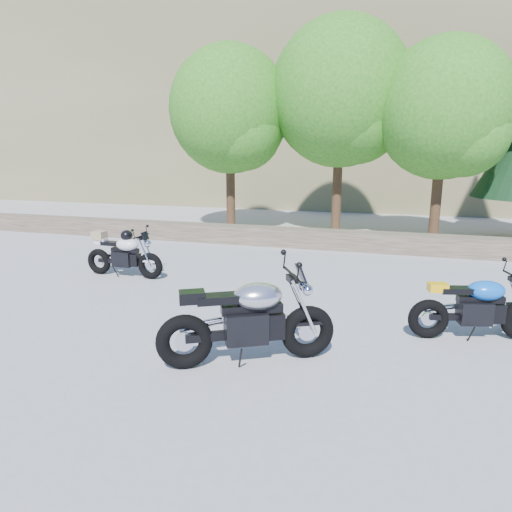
# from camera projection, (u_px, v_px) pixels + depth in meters

# --- Properties ---
(ground) EXTENTS (90.00, 90.00, 0.00)m
(ground) POSITION_uv_depth(u_px,v_px,m) (226.00, 314.00, 7.34)
(ground) COLOR gray
(ground) RESTS_ON ground
(stone_wall) EXTENTS (22.00, 0.55, 0.50)m
(stone_wall) POSITION_uv_depth(u_px,v_px,m) (296.00, 238.00, 12.42)
(stone_wall) COLOR #493C31
(stone_wall) RESTS_ON ground
(hillside) EXTENTS (80.00, 30.00, 15.00)m
(hillside) POSITION_uv_depth(u_px,v_px,m) (410.00, 76.00, 30.94)
(hillside) COLOR #696A41
(hillside) RESTS_ON ground
(tree_decid_left) EXTENTS (3.67, 3.67, 5.62)m
(tree_decid_left) POSITION_uv_depth(u_px,v_px,m) (232.00, 115.00, 13.85)
(tree_decid_left) COLOR #382314
(tree_decid_left) RESTS_ON ground
(tree_decid_mid) EXTENTS (4.08, 4.08, 6.24)m
(tree_decid_mid) POSITION_uv_depth(u_px,v_px,m) (344.00, 98.00, 13.21)
(tree_decid_mid) COLOR #382314
(tree_decid_mid) RESTS_ON ground
(tree_decid_right) EXTENTS (3.54, 3.54, 5.41)m
(tree_decid_right) POSITION_uv_depth(u_px,v_px,m) (448.00, 114.00, 11.99)
(tree_decid_right) COLOR #382314
(tree_decid_right) RESTS_ON ground
(silver_bike) EXTENTS (2.04, 1.20, 1.12)m
(silver_bike) POSITION_uv_depth(u_px,v_px,m) (249.00, 321.00, 5.55)
(silver_bike) COLOR black
(silver_bike) RESTS_ON ground
(white_bike) EXTENTS (1.79, 0.57, 0.99)m
(white_bike) POSITION_uv_depth(u_px,v_px,m) (123.00, 254.00, 9.43)
(white_bike) COLOR black
(white_bike) RESTS_ON ground
(blue_bike) EXTENTS (1.81, 0.69, 0.92)m
(blue_bike) POSITION_uv_depth(u_px,v_px,m) (477.00, 308.00, 6.28)
(blue_bike) COLOR black
(blue_bike) RESTS_ON ground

